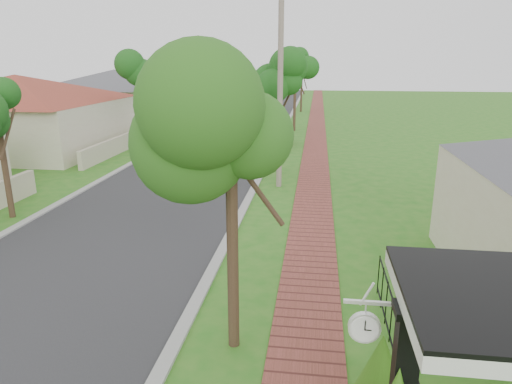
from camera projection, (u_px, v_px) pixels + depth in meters
The scene contains 12 objects.
road at pixel (210, 154), 27.33m from camera, with size 7.00×120.00×0.02m, color #28282B.
kerb_right at pixel (271, 156), 26.87m from camera, with size 0.30×120.00×0.10m, color #9E9E99.
kerb_left at pixel (152, 153), 27.80m from camera, with size 0.30×120.00×0.10m, color #9E9E99.
sidewalk at pixel (315, 157), 26.53m from camera, with size 1.50×120.00×0.03m, color brown.
street_trees at pixel (232, 73), 32.56m from camera, with size 10.70×37.65×5.89m.
far_house_red at pixel (20, 112), 28.20m from camera, with size 15.56×15.56×4.60m.
far_house_grey at pixel (116, 95), 41.52m from camera, with size 15.56×15.56×4.60m.
parked_car_red at pixel (272, 135), 29.88m from camera, with size 1.71×4.24×1.44m, color maroon.
parked_car_white at pixel (274, 120), 37.58m from camera, with size 1.34×3.85×1.27m, color silver.
near_tree at pixel (231, 119), 7.86m from camera, with size 2.20×2.20×5.64m.
utility_pole at pixel (280, 84), 19.21m from camera, with size 1.20×0.24×8.83m.
station_clock at pixel (365, 325), 6.28m from camera, with size 0.75×0.13×0.64m.
Camera 1 is at (3.30, -6.27, 5.48)m, focal length 32.00 mm.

